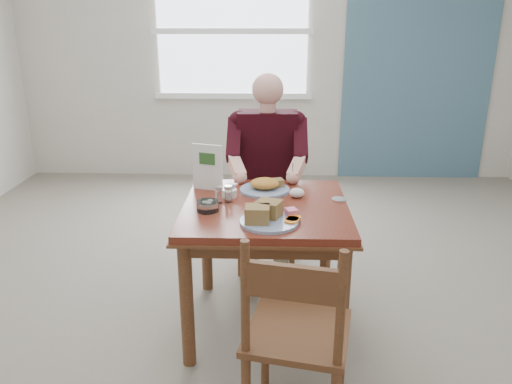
{
  "coord_description": "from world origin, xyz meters",
  "views": [
    {
      "loc": [
        0.03,
        -2.57,
        1.71
      ],
      "look_at": [
        -0.05,
        0.0,
        0.82
      ],
      "focal_mm": 35.0,
      "sensor_mm": 36.0,
      "label": 1
    }
  ],
  "objects_px": {
    "chair_far": "(267,201)",
    "near_plate": "(267,216)",
    "diner": "(267,160)",
    "table": "(265,223)",
    "chair_near": "(296,336)",
    "far_plate": "(266,186)"
  },
  "relations": [
    {
      "from": "chair_near",
      "to": "diner",
      "type": "relative_size",
      "value": 0.69
    },
    {
      "from": "chair_near",
      "to": "near_plate",
      "type": "xyz_separation_m",
      "value": [
        -0.13,
        0.56,
        0.31
      ]
    },
    {
      "from": "chair_far",
      "to": "near_plate",
      "type": "xyz_separation_m",
      "value": [
        0.01,
        -1.05,
        0.31
      ]
    },
    {
      "from": "diner",
      "to": "chair_far",
      "type": "bearing_deg",
      "value": 90.01
    },
    {
      "from": "chair_far",
      "to": "diner",
      "type": "xyz_separation_m",
      "value": [
        0.0,
        -0.09,
        0.33
      ]
    },
    {
      "from": "table",
      "to": "chair_near",
      "type": "height_order",
      "value": "chair_near"
    },
    {
      "from": "chair_far",
      "to": "far_plate",
      "type": "distance_m",
      "value": 0.64
    },
    {
      "from": "table",
      "to": "chair_near",
      "type": "xyz_separation_m",
      "value": [
        0.14,
        -0.82,
        -0.16
      ]
    },
    {
      "from": "far_plate",
      "to": "table",
      "type": "bearing_deg",
      "value": -89.13
    },
    {
      "from": "chair_near",
      "to": "far_plate",
      "type": "relative_size",
      "value": 2.54
    },
    {
      "from": "table",
      "to": "far_plate",
      "type": "distance_m",
      "value": 0.27
    },
    {
      "from": "diner",
      "to": "table",
      "type": "bearing_deg",
      "value": -90.0
    },
    {
      "from": "far_plate",
      "to": "diner",
      "type": "bearing_deg",
      "value": 89.57
    },
    {
      "from": "chair_far",
      "to": "near_plate",
      "type": "distance_m",
      "value": 1.09
    },
    {
      "from": "chair_far",
      "to": "diner",
      "type": "height_order",
      "value": "diner"
    },
    {
      "from": "near_plate",
      "to": "far_plate",
      "type": "xyz_separation_m",
      "value": [
        -0.02,
        0.49,
        -0.01
      ]
    },
    {
      "from": "chair_near",
      "to": "diner",
      "type": "xyz_separation_m",
      "value": [
        -0.14,
        1.53,
        0.33
      ]
    },
    {
      "from": "chair_far",
      "to": "chair_near",
      "type": "xyz_separation_m",
      "value": [
        0.14,
        -1.61,
        0.0
      ]
    },
    {
      "from": "table",
      "to": "chair_far",
      "type": "xyz_separation_m",
      "value": [
        0.0,
        0.8,
        -0.16
      ]
    },
    {
      "from": "far_plate",
      "to": "chair_near",
      "type": "bearing_deg",
      "value": -82.3
    },
    {
      "from": "chair_near",
      "to": "diner",
      "type": "distance_m",
      "value": 1.57
    },
    {
      "from": "table",
      "to": "chair_far",
      "type": "bearing_deg",
      "value": 90.0
    }
  ]
}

